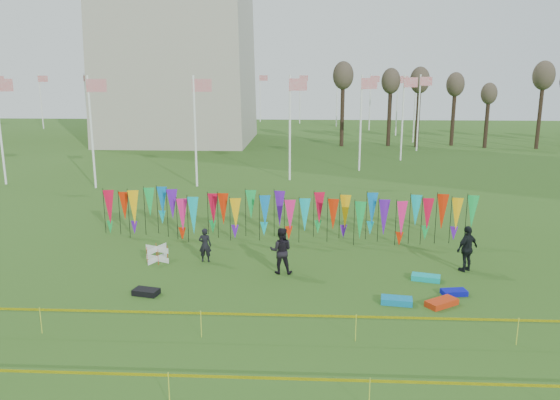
{
  "coord_description": "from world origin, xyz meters",
  "views": [
    {
      "loc": [
        1.39,
        -18.11,
        8.17
      ],
      "look_at": [
        0.15,
        6.0,
        2.53
      ],
      "focal_mm": 35.0,
      "sensor_mm": 36.0,
      "label": 1
    }
  ],
  "objects_px": {
    "person_left": "(205,245)",
    "kite_bag_teal": "(426,278)",
    "kite_bag_turquoise": "(397,301)",
    "kite_bag_red": "(442,303)",
    "person_right": "(467,249)",
    "kite_bag_black": "(146,292)",
    "box_kite": "(157,254)",
    "person_mid": "(281,251)",
    "kite_bag_blue": "(454,292)"
  },
  "relations": [
    {
      "from": "person_mid",
      "to": "kite_bag_teal",
      "type": "xyz_separation_m",
      "value": [
        5.88,
        -0.52,
        -0.87
      ]
    },
    {
      "from": "box_kite",
      "to": "person_right",
      "type": "distance_m",
      "value": 13.35
    },
    {
      "from": "kite_bag_turquoise",
      "to": "kite_bag_teal",
      "type": "distance_m",
      "value": 2.82
    },
    {
      "from": "box_kite",
      "to": "person_mid",
      "type": "relative_size",
      "value": 0.37
    },
    {
      "from": "kite_bag_turquoise",
      "to": "kite_bag_blue",
      "type": "bearing_deg",
      "value": 21.94
    },
    {
      "from": "person_right",
      "to": "kite_bag_black",
      "type": "bearing_deg",
      "value": -20.6
    },
    {
      "from": "box_kite",
      "to": "person_left",
      "type": "xyz_separation_m",
      "value": [
        2.13,
        0.11,
        0.41
      ]
    },
    {
      "from": "person_right",
      "to": "kite_bag_black",
      "type": "height_order",
      "value": "person_right"
    },
    {
      "from": "person_mid",
      "to": "kite_bag_turquoise",
      "type": "bearing_deg",
      "value": 148.48
    },
    {
      "from": "person_left",
      "to": "kite_bag_black",
      "type": "xyz_separation_m",
      "value": [
        -1.56,
        -3.79,
        -0.66
      ]
    },
    {
      "from": "box_kite",
      "to": "person_left",
      "type": "height_order",
      "value": "person_left"
    },
    {
      "from": "box_kite",
      "to": "person_right",
      "type": "height_order",
      "value": "person_right"
    },
    {
      "from": "box_kite",
      "to": "person_left",
      "type": "distance_m",
      "value": 2.17
    },
    {
      "from": "kite_bag_blue",
      "to": "kite_bag_red",
      "type": "relative_size",
      "value": 0.77
    },
    {
      "from": "person_left",
      "to": "kite_bag_turquoise",
      "type": "relative_size",
      "value": 1.38
    },
    {
      "from": "kite_bag_black",
      "to": "person_right",
      "type": "bearing_deg",
      "value": 14.05
    },
    {
      "from": "kite_bag_turquoise",
      "to": "kite_bag_red",
      "type": "height_order",
      "value": "kite_bag_turquoise"
    },
    {
      "from": "person_right",
      "to": "kite_bag_red",
      "type": "distance_m",
      "value": 4.17
    },
    {
      "from": "kite_bag_blue",
      "to": "kite_bag_red",
      "type": "xyz_separation_m",
      "value": [
        -0.7,
        -1.02,
        0.01
      ]
    },
    {
      "from": "box_kite",
      "to": "kite_bag_turquoise",
      "type": "xyz_separation_m",
      "value": [
        9.89,
        -4.02,
        -0.25
      ]
    },
    {
      "from": "kite_bag_turquoise",
      "to": "kite_bag_red",
      "type": "relative_size",
      "value": 0.93
    },
    {
      "from": "kite_bag_turquoise",
      "to": "kite_bag_teal",
      "type": "bearing_deg",
      "value": 57.01
    },
    {
      "from": "kite_bag_teal",
      "to": "kite_bag_blue",
      "type": "bearing_deg",
      "value": -62.39
    },
    {
      "from": "kite_bag_blue",
      "to": "kite_bag_teal",
      "type": "distance_m",
      "value": 1.63
    },
    {
      "from": "kite_bag_blue",
      "to": "kite_bag_red",
      "type": "height_order",
      "value": "kite_bag_red"
    },
    {
      "from": "kite_bag_blue",
      "to": "person_left",
      "type": "bearing_deg",
      "value": 162.32
    },
    {
      "from": "kite_bag_turquoise",
      "to": "kite_bag_red",
      "type": "bearing_deg",
      "value": -3.58
    },
    {
      "from": "person_left",
      "to": "kite_bag_turquoise",
      "type": "height_order",
      "value": "person_left"
    },
    {
      "from": "box_kite",
      "to": "kite_bag_turquoise",
      "type": "bearing_deg",
      "value": -22.11
    },
    {
      "from": "person_right",
      "to": "kite_bag_black",
      "type": "xyz_separation_m",
      "value": [
        -12.76,
        -3.19,
        -0.88
      ]
    },
    {
      "from": "person_right",
      "to": "kite_bag_teal",
      "type": "bearing_deg",
      "value": -3.13
    },
    {
      "from": "person_left",
      "to": "kite_bag_blue",
      "type": "relative_size",
      "value": 1.67
    },
    {
      "from": "person_mid",
      "to": "kite_bag_black",
      "type": "height_order",
      "value": "person_mid"
    },
    {
      "from": "box_kite",
      "to": "kite_bag_black",
      "type": "relative_size",
      "value": 0.76
    },
    {
      "from": "kite_bag_teal",
      "to": "kite_bag_black",
      "type": "bearing_deg",
      "value": -169.42
    },
    {
      "from": "person_right",
      "to": "kite_bag_black",
      "type": "distance_m",
      "value": 13.18
    },
    {
      "from": "kite_bag_turquoise",
      "to": "kite_bag_blue",
      "type": "xyz_separation_m",
      "value": [
        2.29,
        0.92,
        -0.01
      ]
    },
    {
      "from": "kite_bag_teal",
      "to": "box_kite",
      "type": "bearing_deg",
      "value": 171.78
    },
    {
      "from": "person_left",
      "to": "kite_bag_teal",
      "type": "distance_m",
      "value": 9.49
    },
    {
      "from": "person_mid",
      "to": "person_right",
      "type": "distance_m",
      "value": 7.81
    },
    {
      "from": "box_kite",
      "to": "kite_bag_blue",
      "type": "bearing_deg",
      "value": -14.25
    },
    {
      "from": "kite_bag_red",
      "to": "person_left",
      "type": "bearing_deg",
      "value": 155.68
    },
    {
      "from": "person_left",
      "to": "kite_bag_blue",
      "type": "distance_m",
      "value": 10.58
    },
    {
      "from": "person_mid",
      "to": "kite_bag_blue",
      "type": "distance_m",
      "value": 6.98
    },
    {
      "from": "person_mid",
      "to": "kite_bag_red",
      "type": "distance_m",
      "value": 6.71
    },
    {
      "from": "kite_bag_blue",
      "to": "kite_bag_teal",
      "type": "bearing_deg",
      "value": 117.61
    },
    {
      "from": "kite_bag_red",
      "to": "kite_bag_teal",
      "type": "relative_size",
      "value": 1.07
    },
    {
      "from": "person_right",
      "to": "kite_bag_red",
      "type": "bearing_deg",
      "value": 28.4
    },
    {
      "from": "person_right",
      "to": "kite_bag_teal",
      "type": "xyz_separation_m",
      "value": [
        -1.9,
        -1.17,
        -0.88
      ]
    },
    {
      "from": "person_mid",
      "to": "kite_bag_blue",
      "type": "bearing_deg",
      "value": 165.61
    }
  ]
}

